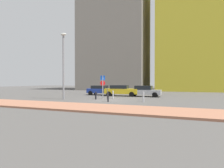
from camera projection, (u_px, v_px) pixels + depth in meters
name	position (u px, v px, depth m)	size (l,w,h in m)	color
ground_plane	(109.00, 100.00, 18.77)	(120.00, 120.00, 0.00)	#4C4947
sidewalk_brick	(81.00, 107.00, 13.00)	(40.00, 3.56, 0.14)	#9E664C
parked_car_blue	(101.00, 90.00, 25.70)	(4.11, 2.08, 1.41)	#1E389E
parked_car_yellow	(121.00, 90.00, 23.96)	(4.68, 2.08, 1.49)	gold
parked_car_silver	(144.00, 91.00, 23.04)	(4.40, 2.04, 1.45)	#B7BABF
parking_sign_post	(103.00, 84.00, 20.39)	(0.58, 0.20, 2.73)	gray
parking_meter	(107.00, 91.00, 19.24)	(0.18, 0.14, 1.52)	#4C4C51
street_lamp	(63.00, 61.00, 19.40)	(0.70, 0.36, 7.43)	gray
traffic_bollard_near	(108.00, 97.00, 16.98)	(0.14, 0.14, 0.99)	black
traffic_bollard_mid	(113.00, 95.00, 20.08)	(0.14, 0.14, 0.93)	#B7B7BC
traffic_bollard_far	(143.00, 97.00, 16.92)	(0.16, 0.16, 0.98)	#B7B7BC
traffic_bollard_edge	(96.00, 96.00, 19.26)	(0.18, 0.18, 0.85)	black
building_colorful_midrise	(190.00, 27.00, 40.18)	(14.32, 15.30, 29.64)	gold
building_under_construction	(116.00, 40.00, 44.35)	(15.73, 13.69, 25.19)	gray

